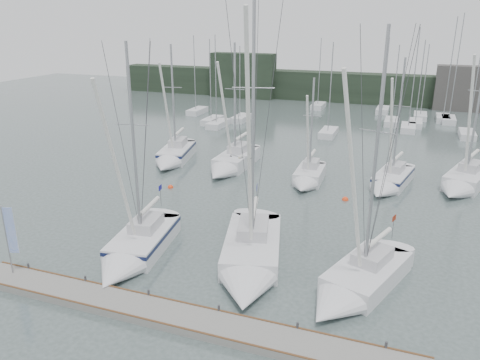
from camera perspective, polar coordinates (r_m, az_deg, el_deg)
name	(u,v)px	position (r m, az deg, el deg)	size (l,w,h in m)	color
ground	(214,271)	(28.20, -3.16, -11.03)	(160.00, 160.00, 0.00)	#44524F
dock	(174,316)	(24.33, -8.02, -16.13)	(24.00, 2.00, 0.40)	slate
far_treeline	(354,88)	(85.65, 13.72, 10.88)	(90.00, 4.00, 5.00)	black
far_building_left	(243,76)	(88.11, 0.33, 12.62)	(12.00, 3.00, 8.00)	black
far_building_right	(469,89)	(83.37, 26.11, 9.97)	(10.00, 3.00, 7.00)	#423F3D
mast_forest	(383,124)	(66.98, 17.07, 6.59)	(49.64, 25.86, 14.83)	silver
sailboat_near_left	(133,251)	(29.76, -12.88, -8.49)	(4.15, 9.28, 13.97)	silver
sailboat_near_center	(250,264)	(27.70, 1.18, -10.18)	(5.82, 10.87, 17.93)	silver
sailboat_near_right	(352,287)	(26.32, 13.52, -12.61)	(5.56, 9.00, 14.93)	silver
sailboat_mid_a	(173,157)	(48.53, -8.18, 2.83)	(4.41, 9.05, 12.59)	silver
sailboat_mid_b	(230,164)	(45.58, -1.20, 1.93)	(2.93, 9.14, 12.89)	silver
sailboat_mid_c	(307,179)	(42.14, 8.21, 0.14)	(2.51, 6.50, 10.07)	silver
sailboat_mid_d	(389,182)	(42.74, 17.67, -0.28)	(4.02, 8.15, 11.92)	silver
sailboat_mid_e	(462,183)	(44.61, 25.43, -0.38)	(5.22, 8.70, 14.03)	silver
buoy_b	(345,200)	(39.39, 12.70, -2.38)	(0.54, 0.54, 0.54)	#F23E15
buoy_c	(171,188)	(41.62, -8.47, -0.92)	(0.50, 0.50, 0.50)	#F23E15
dock_banner	(9,234)	(29.06, -26.30, -5.91)	(0.61, 0.23, 4.13)	#95979C
seagull	(241,157)	(24.48, 0.07, 2.88)	(1.10, 0.48, 0.22)	silver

